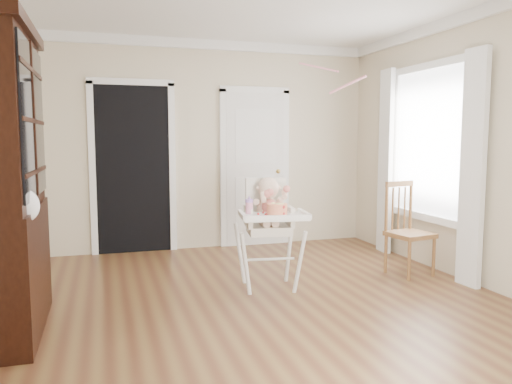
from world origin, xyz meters
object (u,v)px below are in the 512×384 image
object	(u,v)px
high_chair	(269,220)
cake	(277,210)
sippy_cup	(249,206)
dining_chair	(408,231)

from	to	relation	value
high_chair	cake	bearing A→B (deg)	-85.10
cake	sippy_cup	distance (m)	0.28
high_chair	sippy_cup	world-z (taller)	high_chair
high_chair	sippy_cup	xyz separation A→B (m)	(-0.23, -0.11, 0.16)
high_chair	dining_chair	xyz separation A→B (m)	(1.58, 0.05, -0.21)
cake	dining_chair	distance (m)	1.67
cake	sippy_cup	world-z (taller)	sippy_cup
high_chair	cake	size ratio (longest dim) A/B	4.53
sippy_cup	high_chair	bearing A→B (deg)	25.44
dining_chair	sippy_cup	bearing A→B (deg)	174.71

